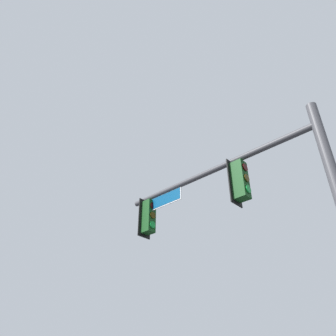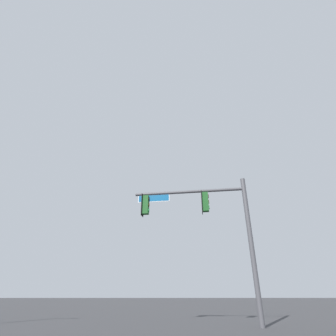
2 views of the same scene
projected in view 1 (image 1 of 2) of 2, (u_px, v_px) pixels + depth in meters
signal_pole_near at (251, 213)px, 8.02m from camera, size 6.33×1.43×7.37m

